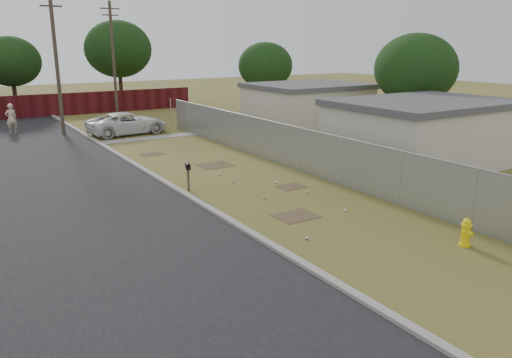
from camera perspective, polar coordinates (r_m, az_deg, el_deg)
ground at (r=21.47m, az=-1.67°, el=-0.13°), size 120.00×120.00×0.00m
street at (r=26.77m, az=-23.41°, el=1.74°), size 15.10×60.00×0.12m
chainlink_fence at (r=23.78m, az=3.55°, el=3.34°), size 0.10×27.06×2.02m
privacy_fence at (r=43.35m, az=-26.25°, el=7.33°), size 30.00×0.12×1.80m
utility_poles at (r=39.13m, az=-22.70°, el=12.63°), size 12.60×8.24×9.00m
houses at (r=29.41m, az=11.69°, el=6.85°), size 9.30×17.24×3.10m
horizon_trees at (r=42.94m, az=-17.34°, el=13.14°), size 33.32×31.94×7.78m
fire_hydrant at (r=15.69m, az=22.87°, el=-5.65°), size 0.40×0.41×0.87m
mailbox at (r=19.86m, az=-7.79°, el=1.19°), size 0.30×0.50×1.15m
pickup_truck at (r=33.44m, az=-14.45°, el=6.19°), size 5.34×2.88×1.42m
pedestrian at (r=36.43m, az=-26.19°, el=6.22°), size 0.77×0.57×1.92m
scattered_litter at (r=20.04m, az=1.24°, el=-1.12°), size 3.13×10.83×0.07m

